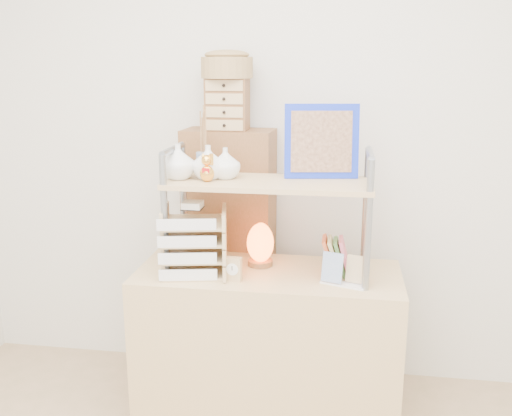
{
  "coord_description": "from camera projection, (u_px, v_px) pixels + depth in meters",
  "views": [
    {
      "loc": [
        0.32,
        -1.22,
        1.67
      ],
      "look_at": [
        -0.06,
        1.2,
        1.05
      ],
      "focal_mm": 40.0,
      "sensor_mm": 36.0,
      "label": 1
    }
  ],
  "objects": [
    {
      "name": "salt_lamp",
      "position": [
        260.0,
        244.0,
        2.65
      ],
      "size": [
        0.13,
        0.13,
        0.21
      ],
      "color": "brown",
      "rests_on": "desk"
    },
    {
      "name": "drawer_chest",
      "position": [
        227.0,
        104.0,
        2.78
      ],
      "size": [
        0.2,
        0.16,
        0.25
      ],
      "color": "brown",
      "rests_on": "cabinet"
    },
    {
      "name": "desk",
      "position": [
        268.0,
        346.0,
        2.69
      ],
      "size": [
        1.2,
        0.5,
        0.75
      ],
      "primitive_type": "cube",
      "color": "tan",
      "rests_on": "ground"
    },
    {
      "name": "cabinet",
      "position": [
        230.0,
        258.0,
        3.0
      ],
      "size": [
        0.46,
        0.26,
        1.35
      ],
      "primitive_type": "cube",
      "rotation": [
        0.0,
        0.0,
        -0.05
      ],
      "color": "brown",
      "rests_on": "ground"
    },
    {
      "name": "room_shell",
      "position": [
        232.0,
        54.0,
        1.59
      ],
      "size": [
        3.42,
        3.41,
        2.61
      ],
      "color": "silver",
      "rests_on": "ground"
    },
    {
      "name": "hutch",
      "position": [
        249.0,
        176.0,
        2.51
      ],
      "size": [
        0.92,
        0.34,
        0.75
      ],
      "color": "gray",
      "rests_on": "desk"
    },
    {
      "name": "desk_clock",
      "position": [
        233.0,
        269.0,
        2.47
      ],
      "size": [
        0.08,
        0.04,
        0.11
      ],
      "color": "tan",
      "rests_on": "desk"
    },
    {
      "name": "postcard_stand",
      "position": [
        344.0,
        276.0,
        2.43
      ],
      "size": [
        0.2,
        0.11,
        0.14
      ],
      "color": "white",
      "rests_on": "desk"
    },
    {
      "name": "letter_tray",
      "position": [
        194.0,
        245.0,
        2.54
      ],
      "size": [
        0.32,
        0.3,
        0.33
      ],
      "color": "tan",
      "rests_on": "desk"
    },
    {
      "name": "woven_basket",
      "position": [
        227.0,
        68.0,
        2.74
      ],
      "size": [
        0.25,
        0.25,
        0.1
      ],
      "primitive_type": "cylinder",
      "color": "olive",
      "rests_on": "drawer_chest"
    }
  ]
}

